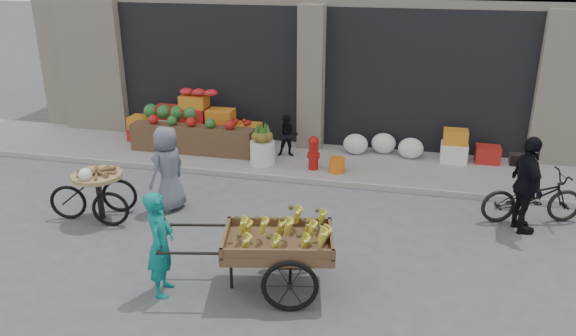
% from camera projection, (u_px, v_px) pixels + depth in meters
% --- Properties ---
extents(ground, '(80.00, 80.00, 0.00)m').
position_uv_depth(ground, '(245.00, 257.00, 8.49)').
color(ground, '#424244').
rests_on(ground, ground).
extents(sidewalk, '(18.00, 2.20, 0.12)m').
position_uv_depth(sidewalk, '(302.00, 161.00, 12.19)').
color(sidewalk, gray).
rests_on(sidewalk, ground).
extents(fruit_display, '(3.10, 1.12, 1.24)m').
position_uv_depth(fruit_display, '(199.00, 123.00, 12.76)').
color(fruit_display, '#AB1D17').
rests_on(fruit_display, sidewalk).
extents(pineapple_bin, '(0.52, 0.52, 0.50)m').
position_uv_depth(pineapple_bin, '(263.00, 153.00, 11.79)').
color(pineapple_bin, silver).
rests_on(pineapple_bin, sidewalk).
extents(fire_hydrant, '(0.22, 0.22, 0.71)m').
position_uv_depth(fire_hydrant, '(314.00, 152.00, 11.46)').
color(fire_hydrant, '#A5140F').
rests_on(fire_hydrant, sidewalk).
extents(orange_bucket, '(0.32, 0.32, 0.30)m').
position_uv_depth(orange_bucket, '(337.00, 165.00, 11.39)').
color(orange_bucket, orange).
rests_on(orange_bucket, sidewalk).
extents(right_bay_goods, '(3.35, 0.60, 0.70)m').
position_uv_depth(right_bay_goods, '(427.00, 147.00, 12.04)').
color(right_bay_goods, silver).
rests_on(right_bay_goods, sidewalk).
extents(seated_person, '(0.51, 0.43, 0.93)m').
position_uv_depth(seated_person, '(288.00, 136.00, 12.17)').
color(seated_person, black).
rests_on(seated_person, sidewalk).
extents(banana_cart, '(2.64, 1.50, 1.04)m').
position_uv_depth(banana_cart, '(274.00, 239.00, 7.43)').
color(banana_cart, brown).
rests_on(banana_cart, ground).
extents(vendor_woman, '(0.44, 0.59, 1.47)m').
position_uv_depth(vendor_woman, '(160.00, 244.00, 7.37)').
color(vendor_woman, '#0F736E').
rests_on(vendor_woman, ground).
extents(tricycle_cart, '(1.46, 1.02, 0.95)m').
position_uv_depth(tricycle_cart, '(98.00, 188.00, 9.51)').
color(tricycle_cart, '#9E7F51').
rests_on(tricycle_cart, ground).
extents(vendor_grey, '(0.71, 0.87, 1.53)m').
position_uv_depth(vendor_grey, '(168.00, 169.00, 9.83)').
color(vendor_grey, slate).
rests_on(vendor_grey, ground).
extents(bicycle, '(1.81, 1.02, 0.90)m').
position_uv_depth(bicycle, '(532.00, 197.00, 9.46)').
color(bicycle, black).
rests_on(bicycle, ground).
extents(cyclist, '(0.63, 1.02, 1.63)m').
position_uv_depth(cyclist, '(527.00, 185.00, 9.01)').
color(cyclist, black).
rests_on(cyclist, ground).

